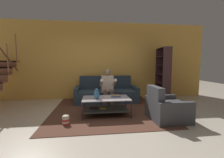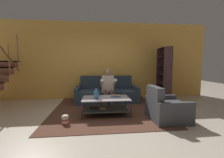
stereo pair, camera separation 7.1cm
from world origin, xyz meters
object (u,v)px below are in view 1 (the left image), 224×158
object	(u,v)px
bookshelf	(163,79)
armchair	(166,109)
couch	(106,93)
book_stack	(116,96)
popcorn_tub	(66,120)
person_seated_center	(108,86)
coffee_table	(106,103)
vase	(97,94)

from	to	relation	value
bookshelf	armchair	bearing A→B (deg)	-113.93
couch	book_stack	world-z (taller)	couch
book_stack	bookshelf	xyz separation A→B (m)	(1.99, 1.36, 0.31)
book_stack	popcorn_tub	bearing A→B (deg)	-152.77
armchair	person_seated_center	bearing A→B (deg)	132.06
couch	armchair	bearing A→B (deg)	-57.09
bookshelf	popcorn_tub	world-z (taller)	bookshelf
couch	popcorn_tub	world-z (taller)	couch
coffee_table	armchair	xyz separation A→B (m)	(1.40, -0.51, -0.04)
couch	bookshelf	bearing A→B (deg)	0.07
popcorn_tub	armchair	bearing A→B (deg)	0.63
armchair	book_stack	bearing A→B (deg)	152.28
coffee_table	armchair	bearing A→B (deg)	-19.99
vase	popcorn_tub	distance (m)	0.94
book_stack	bookshelf	world-z (taller)	bookshelf
person_seated_center	popcorn_tub	size ratio (longest dim) A/B	5.32
armchair	popcorn_tub	bearing A→B (deg)	-179.37
person_seated_center	book_stack	bearing A→B (deg)	-80.31
armchair	popcorn_tub	world-z (taller)	armchair
coffee_table	armchair	world-z (taller)	armchair
coffee_table	book_stack	distance (m)	0.33
person_seated_center	coffee_table	distance (m)	0.96
person_seated_center	coffee_table	world-z (taller)	person_seated_center
couch	person_seated_center	world-z (taller)	person_seated_center
person_seated_center	armchair	world-z (taller)	person_seated_center
couch	armchair	world-z (taller)	couch
coffee_table	couch	bearing A→B (deg)	84.57
couch	coffee_table	bearing A→B (deg)	-95.43
couch	vase	distance (m)	1.61
bookshelf	vase	bearing A→B (deg)	-148.35
couch	armchair	xyz separation A→B (m)	(1.26, -1.95, -0.02)
vase	couch	bearing A→B (deg)	76.35
book_stack	armchair	size ratio (longest dim) A/B	0.28
person_seated_center	coffee_table	size ratio (longest dim) A/B	0.97
couch	person_seated_center	size ratio (longest dim) A/B	1.85
bookshelf	armchair	distance (m)	2.20
vase	book_stack	size ratio (longest dim) A/B	1.03
popcorn_tub	couch	bearing A→B (deg)	61.80
coffee_table	popcorn_tub	size ratio (longest dim) A/B	5.50
book_stack	armchair	xyz separation A→B (m)	(1.13, -0.59, -0.21)
person_seated_center	bookshelf	bearing A→B (deg)	14.60
bookshelf	armchair	size ratio (longest dim) A/B	2.15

